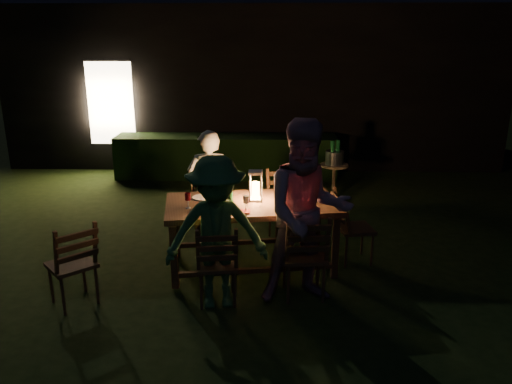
{
  "coord_description": "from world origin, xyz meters",
  "views": [
    {
      "loc": [
        0.34,
        -5.6,
        2.62
      ],
      "look_at": [
        0.18,
        0.04,
        0.85
      ],
      "focal_mm": 35.0,
      "sensor_mm": 36.0,
      "label": 1
    }
  ],
  "objects_px": {
    "person_opp_left": "(217,233)",
    "side_table": "(334,169)",
    "chair_far_right": "(285,219)",
    "person_opp_right": "(307,213)",
    "chair_spare": "(74,278)",
    "bottle_table": "(230,191)",
    "person_house_side": "(209,188)",
    "lantern": "(256,187)",
    "chair_end": "(353,239)",
    "dining_table": "(252,209)",
    "chair_near_left": "(217,278)",
    "bottle_bucket_b": "(338,154)",
    "chair_near_right": "(304,270)",
    "chair_far_left": "(210,222)",
    "bottle_bucket_a": "(332,155)",
    "ice_bucket": "(335,158)"
  },
  "relations": [
    {
      "from": "side_table",
      "to": "bottle_bucket_a",
      "type": "xyz_separation_m",
      "value": [
        -0.05,
        -0.04,
        0.23
      ]
    },
    {
      "from": "person_house_side",
      "to": "person_opp_left",
      "type": "relative_size",
      "value": 0.97
    },
    {
      "from": "person_opp_left",
      "to": "lantern",
      "type": "distance_m",
      "value": 1.02
    },
    {
      "from": "person_house_side",
      "to": "side_table",
      "type": "relative_size",
      "value": 2.44
    },
    {
      "from": "chair_near_left",
      "to": "bottle_bucket_a",
      "type": "distance_m",
      "value": 3.7
    },
    {
      "from": "chair_near_left",
      "to": "person_opp_left",
      "type": "bearing_deg",
      "value": -87.49
    },
    {
      "from": "person_house_side",
      "to": "lantern",
      "type": "height_order",
      "value": "person_house_side"
    },
    {
      "from": "chair_near_left",
      "to": "chair_end",
      "type": "xyz_separation_m",
      "value": [
        1.54,
        1.03,
        0.0
      ]
    },
    {
      "from": "chair_spare",
      "to": "side_table",
      "type": "height_order",
      "value": "chair_spare"
    },
    {
      "from": "person_house_side",
      "to": "bottle_bucket_a",
      "type": "relative_size",
      "value": 4.7
    },
    {
      "from": "chair_spare",
      "to": "bottle_table",
      "type": "height_order",
      "value": "bottle_table"
    },
    {
      "from": "chair_near_left",
      "to": "bottle_table",
      "type": "height_order",
      "value": "bottle_table"
    },
    {
      "from": "chair_spare",
      "to": "bottle_bucket_b",
      "type": "relative_size",
      "value": 2.95
    },
    {
      "from": "chair_near_right",
      "to": "bottle_table",
      "type": "relative_size",
      "value": 3.53
    },
    {
      "from": "chair_far_right",
      "to": "chair_end",
      "type": "relative_size",
      "value": 1.06
    },
    {
      "from": "chair_spare",
      "to": "person_opp_left",
      "type": "distance_m",
      "value": 1.54
    },
    {
      "from": "chair_near_right",
      "to": "chair_far_right",
      "type": "xyz_separation_m",
      "value": [
        -0.15,
        1.54,
        -0.01
      ]
    },
    {
      "from": "chair_far_right",
      "to": "person_opp_left",
      "type": "bearing_deg",
      "value": 52.06
    },
    {
      "from": "chair_near_left",
      "to": "chair_end",
      "type": "bearing_deg",
      "value": 26.4
    },
    {
      "from": "chair_near_left",
      "to": "bottle_bucket_a",
      "type": "bearing_deg",
      "value": 57.93
    },
    {
      "from": "chair_end",
      "to": "bottle_bucket_b",
      "type": "bearing_deg",
      "value": 167.71
    },
    {
      "from": "dining_table",
      "to": "chair_spare",
      "type": "bearing_deg",
      "value": -161.93
    },
    {
      "from": "bottle_bucket_a",
      "to": "person_opp_right",
      "type": "bearing_deg",
      "value": -101.05
    },
    {
      "from": "lantern",
      "to": "bottle_bucket_a",
      "type": "distance_m",
      "value": 2.71
    },
    {
      "from": "chair_spare",
      "to": "bottle_bucket_b",
      "type": "xyz_separation_m",
      "value": [
        3.07,
        3.49,
        0.49
      ]
    },
    {
      "from": "bottle_table",
      "to": "chair_end",
      "type": "bearing_deg",
      "value": 9.23
    },
    {
      "from": "bottle_bucket_a",
      "to": "bottle_bucket_b",
      "type": "relative_size",
      "value": 1.0
    },
    {
      "from": "person_opp_right",
      "to": "lantern",
      "type": "height_order",
      "value": "person_opp_right"
    },
    {
      "from": "lantern",
      "to": "bottle_bucket_a",
      "type": "relative_size",
      "value": 1.09
    },
    {
      "from": "chair_near_left",
      "to": "person_opp_right",
      "type": "relative_size",
      "value": 0.48
    },
    {
      "from": "ice_bucket",
      "to": "chair_near_right",
      "type": "bearing_deg",
      "value": -102.09
    },
    {
      "from": "person_opp_left",
      "to": "lantern",
      "type": "bearing_deg",
      "value": 60.11
    },
    {
      "from": "person_opp_left",
      "to": "side_table",
      "type": "bearing_deg",
      "value": 56.1
    },
    {
      "from": "lantern",
      "to": "chair_end",
      "type": "bearing_deg",
      "value": 6.8
    },
    {
      "from": "chair_end",
      "to": "dining_table",
      "type": "bearing_deg",
      "value": -90.83
    },
    {
      "from": "bottle_table",
      "to": "chair_near_left",
      "type": "bearing_deg",
      "value": -95.38
    },
    {
      "from": "side_table",
      "to": "bottle_bucket_b",
      "type": "bearing_deg",
      "value": 38.66
    },
    {
      "from": "dining_table",
      "to": "ice_bucket",
      "type": "distance_m",
      "value": 2.83
    },
    {
      "from": "lantern",
      "to": "bottle_table",
      "type": "distance_m",
      "value": 0.3
    },
    {
      "from": "chair_near_left",
      "to": "person_opp_right",
      "type": "xyz_separation_m",
      "value": [
        0.9,
        0.09,
        0.67
      ]
    },
    {
      "from": "chair_near_right",
      "to": "chair_far_right",
      "type": "distance_m",
      "value": 1.54
    },
    {
      "from": "chair_near_left",
      "to": "chair_spare",
      "type": "distance_m",
      "value": 1.45
    },
    {
      "from": "chair_far_right",
      "to": "person_opp_right",
      "type": "distance_m",
      "value": 1.72
    },
    {
      "from": "chair_near_right",
      "to": "chair_far_left",
      "type": "height_order",
      "value": "chair_near_right"
    },
    {
      "from": "chair_far_left",
      "to": "side_table",
      "type": "bearing_deg",
      "value": -149.07
    },
    {
      "from": "person_house_side",
      "to": "person_opp_right",
      "type": "relative_size",
      "value": 0.8
    },
    {
      "from": "dining_table",
      "to": "chair_end",
      "type": "bearing_deg",
      "value": -0.01
    },
    {
      "from": "chair_end",
      "to": "person_opp_left",
      "type": "height_order",
      "value": "person_opp_left"
    },
    {
      "from": "bottle_bucket_a",
      "to": "bottle_bucket_b",
      "type": "height_order",
      "value": "same"
    },
    {
      "from": "bottle_bucket_b",
      "to": "person_opp_right",
      "type": "bearing_deg",
      "value": -102.45
    }
  ]
}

